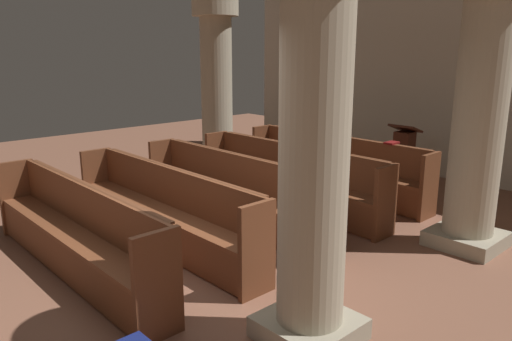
{
  "coord_description": "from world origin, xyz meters",
  "views": [
    {
      "loc": [
        3.9,
        -2.52,
        2.32
      ],
      "look_at": [
        -0.74,
        1.77,
        0.75
      ],
      "focal_mm": 34.39,
      "sensor_mm": 36.0,
      "label": 1
    }
  ],
  "objects_px": {
    "pew_row_0": "(334,164)",
    "pew_row_2": "(232,189)",
    "pew_row_1": "(288,175)",
    "pew_row_4": "(74,228)",
    "pillar_aisle_side": "(480,108)",
    "lectern": "(403,160)",
    "pillar_aisle_rear": "(314,139)",
    "hymn_book": "(392,143)",
    "pew_row_3": "(163,206)",
    "pillar_far_side": "(217,85)"
  },
  "relations": [
    {
      "from": "pillar_far_side",
      "to": "pew_row_0",
      "type": "bearing_deg",
      "value": 11.08
    },
    {
      "from": "pew_row_2",
      "to": "pillar_far_side",
      "type": "relative_size",
      "value": 1.07
    },
    {
      "from": "pillar_aisle_rear",
      "to": "pillar_far_side",
      "type": "bearing_deg",
      "value": 148.91
    },
    {
      "from": "pew_row_2",
      "to": "pillar_aisle_rear",
      "type": "xyz_separation_m",
      "value": [
        2.49,
        -1.28,
        1.17
      ]
    },
    {
      "from": "pew_row_2",
      "to": "pillar_aisle_side",
      "type": "relative_size",
      "value": 1.07
    },
    {
      "from": "pew_row_0",
      "to": "pillar_far_side",
      "type": "distance_m",
      "value": 2.75
    },
    {
      "from": "pew_row_1",
      "to": "pew_row_4",
      "type": "distance_m",
      "value": 3.25
    },
    {
      "from": "pew_row_4",
      "to": "pillar_aisle_rear",
      "type": "xyz_separation_m",
      "value": [
        2.49,
        0.89,
        1.17
      ]
    },
    {
      "from": "pillar_aisle_side",
      "to": "lectern",
      "type": "xyz_separation_m",
      "value": [
        -1.98,
        1.83,
        -1.22
      ]
    },
    {
      "from": "pillar_aisle_rear",
      "to": "pew_row_0",
      "type": "bearing_deg",
      "value": 125.82
    },
    {
      "from": "pew_row_4",
      "to": "pillar_far_side",
      "type": "distance_m",
      "value": 4.71
    },
    {
      "from": "pew_row_4",
      "to": "hymn_book",
      "type": "height_order",
      "value": "hymn_book"
    },
    {
      "from": "pillar_far_side",
      "to": "lectern",
      "type": "height_order",
      "value": "pillar_far_side"
    },
    {
      "from": "pillar_aisle_side",
      "to": "pillar_aisle_rear",
      "type": "xyz_separation_m",
      "value": [
        0.0,
        -2.88,
        0.0
      ]
    },
    {
      "from": "pew_row_2",
      "to": "pew_row_4",
      "type": "distance_m",
      "value": 2.17
    },
    {
      "from": "pillar_aisle_side",
      "to": "lectern",
      "type": "relative_size",
      "value": 2.95
    },
    {
      "from": "lectern",
      "to": "pew_row_2",
      "type": "bearing_deg",
      "value": -98.45
    },
    {
      "from": "pillar_aisle_rear",
      "to": "pillar_aisle_side",
      "type": "bearing_deg",
      "value": 90.0
    },
    {
      "from": "pew_row_2",
      "to": "hymn_book",
      "type": "bearing_deg",
      "value": 68.62
    },
    {
      "from": "pew_row_1",
      "to": "pew_row_3",
      "type": "relative_size",
      "value": 1.0
    },
    {
      "from": "pew_row_2",
      "to": "pillar_aisle_rear",
      "type": "relative_size",
      "value": 1.07
    },
    {
      "from": "pew_row_0",
      "to": "pew_row_1",
      "type": "bearing_deg",
      "value": -90.0
    },
    {
      "from": "pew_row_1",
      "to": "pillar_far_side",
      "type": "distance_m",
      "value": 2.77
    },
    {
      "from": "pew_row_4",
      "to": "hymn_book",
      "type": "bearing_deg",
      "value": 78.48
    },
    {
      "from": "pew_row_0",
      "to": "lectern",
      "type": "bearing_deg",
      "value": 67.97
    },
    {
      "from": "pew_row_3",
      "to": "hymn_book",
      "type": "height_order",
      "value": "hymn_book"
    },
    {
      "from": "pew_row_3",
      "to": "lectern",
      "type": "bearing_deg",
      "value": 83.56
    },
    {
      "from": "pew_row_1",
      "to": "pew_row_4",
      "type": "relative_size",
      "value": 1.0
    },
    {
      "from": "pillar_aisle_side",
      "to": "pillar_far_side",
      "type": "relative_size",
      "value": 1.0
    },
    {
      "from": "pew_row_0",
      "to": "pew_row_3",
      "type": "distance_m",
      "value": 3.25
    },
    {
      "from": "pillar_aisle_side",
      "to": "lectern",
      "type": "bearing_deg",
      "value": 137.26
    },
    {
      "from": "pew_row_4",
      "to": "pillar_aisle_side",
      "type": "xyz_separation_m",
      "value": [
        2.49,
        3.77,
        1.17
      ]
    },
    {
      "from": "pew_row_3",
      "to": "pillar_far_side",
      "type": "height_order",
      "value": "pillar_far_side"
    },
    {
      "from": "pew_row_4",
      "to": "pillar_far_side",
      "type": "bearing_deg",
      "value": 122.31
    },
    {
      "from": "lectern",
      "to": "hymn_book",
      "type": "bearing_deg",
      "value": -68.99
    },
    {
      "from": "pew_row_2",
      "to": "pillar_aisle_rear",
      "type": "bearing_deg",
      "value": -27.24
    },
    {
      "from": "pew_row_2",
      "to": "pew_row_3",
      "type": "height_order",
      "value": "same"
    },
    {
      "from": "hymn_book",
      "to": "pew_row_3",
      "type": "bearing_deg",
      "value": -105.0
    },
    {
      "from": "pew_row_1",
      "to": "lectern",
      "type": "bearing_deg",
      "value": 77.74
    },
    {
      "from": "pew_row_1",
      "to": "pillar_far_side",
      "type": "bearing_deg",
      "value": 166.04
    },
    {
      "from": "pew_row_2",
      "to": "pillar_aisle_side",
      "type": "bearing_deg",
      "value": 32.65
    },
    {
      "from": "pillar_aisle_side",
      "to": "pew_row_1",
      "type": "bearing_deg",
      "value": -168.4
    },
    {
      "from": "pew_row_0",
      "to": "pew_row_2",
      "type": "bearing_deg",
      "value": -90.0
    },
    {
      "from": "pew_row_4",
      "to": "pillar_aisle_rear",
      "type": "height_order",
      "value": "pillar_aisle_rear"
    },
    {
      "from": "pew_row_3",
      "to": "pillar_aisle_side",
      "type": "xyz_separation_m",
      "value": [
        2.49,
        2.68,
        1.17
      ]
    },
    {
      "from": "pew_row_0",
      "to": "pew_row_2",
      "type": "xyz_separation_m",
      "value": [
        0.0,
        -2.17,
        0.0
      ]
    },
    {
      "from": "pew_row_0",
      "to": "pillar_aisle_rear",
      "type": "height_order",
      "value": "pillar_aisle_rear"
    },
    {
      "from": "pillar_aisle_rear",
      "to": "hymn_book",
      "type": "xyz_separation_m",
      "value": [
        -1.57,
        3.64,
        -0.71
      ]
    },
    {
      "from": "pew_row_2",
      "to": "pillar_far_side",
      "type": "bearing_deg",
      "value": 145.28
    },
    {
      "from": "pillar_far_side",
      "to": "pillar_aisle_rear",
      "type": "relative_size",
      "value": 1.0
    }
  ]
}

